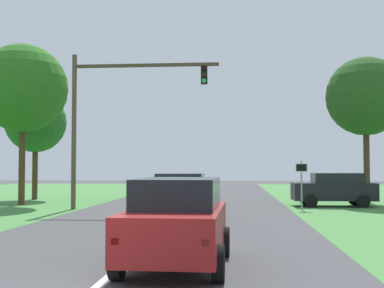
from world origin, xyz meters
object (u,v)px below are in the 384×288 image
at_px(pickup_truck_lead, 181,198).
at_px(oak_tree_right, 366,97).
at_px(crossing_suv_far, 334,189).
at_px(extra_tree_2, 23,89).
at_px(traffic_light, 111,107).
at_px(extra_tree_1, 36,122).
at_px(keep_moving_sign, 302,178).
at_px(red_suv_near, 177,220).

relative_size(pickup_truck_lead, oak_tree_right, 0.56).
height_order(crossing_suv_far, extra_tree_2, extra_tree_2).
height_order(pickup_truck_lead, crossing_suv_far, pickup_truck_lead).
relative_size(traffic_light, extra_tree_1, 1.11).
relative_size(oak_tree_right, extra_tree_1, 1.22).
height_order(keep_moving_sign, extra_tree_2, extra_tree_2).
xyz_separation_m(extra_tree_1, extra_tree_2, (1.10, -4.64, 1.52)).
xyz_separation_m(keep_moving_sign, oak_tree_right, (4.49, 5.18, 4.77)).
relative_size(keep_moving_sign, extra_tree_1, 0.35).
relative_size(pickup_truck_lead, keep_moving_sign, 1.99).
xyz_separation_m(pickup_truck_lead, oak_tree_right, (9.85, 11.86, 5.38)).
xyz_separation_m(pickup_truck_lead, extra_tree_2, (-10.00, 8.78, 5.65)).
xyz_separation_m(red_suv_near, oak_tree_right, (9.07, 19.93, 5.35)).
distance_m(pickup_truck_lead, keep_moving_sign, 8.58).
bearing_deg(keep_moving_sign, extra_tree_2, 172.18).
bearing_deg(keep_moving_sign, extra_tree_1, 157.71).
bearing_deg(extra_tree_1, red_suv_near, -61.06).
bearing_deg(extra_tree_2, keep_moving_sign, -7.82).
distance_m(keep_moving_sign, oak_tree_right, 8.36).
xyz_separation_m(traffic_light, crossing_suv_far, (11.66, 2.97, -4.26)).
xyz_separation_m(crossing_suv_far, extra_tree_1, (-18.53, 4.28, 4.13)).
bearing_deg(oak_tree_right, keep_moving_sign, -130.93).
bearing_deg(pickup_truck_lead, keep_moving_sign, 51.23).
height_order(red_suv_near, oak_tree_right, oak_tree_right).
xyz_separation_m(pickup_truck_lead, extra_tree_1, (-11.10, 13.42, 4.12)).
bearing_deg(extra_tree_2, oak_tree_right, 8.80).
bearing_deg(extra_tree_2, crossing_suv_far, 1.18).
bearing_deg(pickup_truck_lead, extra_tree_1, 129.59).
distance_m(red_suv_near, traffic_light, 15.68).
relative_size(pickup_truck_lead, extra_tree_1, 0.69).
height_order(red_suv_near, extra_tree_2, extra_tree_2).
xyz_separation_m(oak_tree_right, extra_tree_1, (-20.96, 1.57, -1.26)).
distance_m(red_suv_near, crossing_suv_far, 18.45).
bearing_deg(red_suv_near, extra_tree_1, 118.94).
xyz_separation_m(red_suv_near, extra_tree_1, (-11.89, 21.50, 4.09)).
bearing_deg(oak_tree_right, extra_tree_2, -171.20).
height_order(pickup_truck_lead, extra_tree_2, extra_tree_2).
bearing_deg(oak_tree_right, crossing_suv_far, -131.84).
bearing_deg(crossing_suv_far, oak_tree_right, 48.16).
relative_size(keep_moving_sign, oak_tree_right, 0.28).
height_order(red_suv_near, pickup_truck_lead, same).
height_order(traffic_light, keep_moving_sign, traffic_light).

